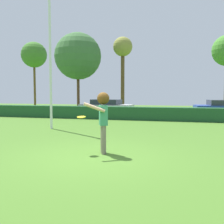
% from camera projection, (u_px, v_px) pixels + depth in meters
% --- Properties ---
extents(ground_plane, '(60.00, 60.00, 0.00)m').
position_uv_depth(ground_plane, '(94.00, 156.00, 7.29)').
color(ground_plane, '#436D24').
extents(person, '(0.64, 0.75, 1.80)m').
position_uv_depth(person, '(103.00, 114.00, 7.51)').
color(person, slate).
rests_on(person, ground).
extents(frisbee, '(0.25, 0.25, 0.05)m').
position_uv_depth(frisbee, '(81.00, 117.00, 7.58)').
color(frisbee, yellow).
extents(lamppost, '(0.24, 0.24, 6.90)m').
position_uv_depth(lamppost, '(50.00, 52.00, 12.55)').
color(lamppost, silver).
rests_on(lamppost, ground).
extents(hedge_row, '(24.11, 0.90, 0.85)m').
position_uv_depth(hedge_row, '(143.00, 113.00, 16.95)').
color(hedge_row, '#1F4D29').
rests_on(hedge_row, ground).
extents(parked_car_silver, '(4.34, 2.11, 1.25)m').
position_uv_depth(parked_car_silver, '(106.00, 106.00, 20.75)').
color(parked_car_silver, '#B7B7BC').
rests_on(parked_car_silver, ground).
extents(parked_car_blue, '(4.39, 2.27, 1.25)m').
position_uv_depth(parked_car_blue, '(224.00, 107.00, 19.31)').
color(parked_car_blue, '#263FA5').
rests_on(parked_car_blue, ground).
extents(oak_tree, '(2.92, 2.92, 7.61)m').
position_uv_depth(oak_tree, '(34.00, 55.00, 29.64)').
color(oak_tree, brown).
rests_on(oak_tree, ground).
extents(bare_elm_tree, '(1.79, 1.79, 6.93)m').
position_uv_depth(bare_elm_tree, '(123.00, 50.00, 23.77)').
color(bare_elm_tree, brown).
rests_on(bare_elm_tree, ground).
extents(birch_tree, '(4.13, 4.13, 7.08)m').
position_uv_depth(birch_tree, '(78.00, 56.00, 22.84)').
color(birch_tree, brown).
rests_on(birch_tree, ground).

